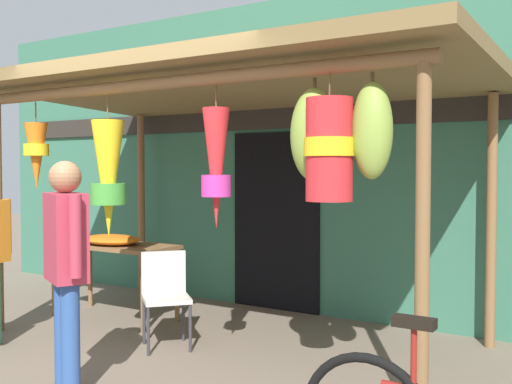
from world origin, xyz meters
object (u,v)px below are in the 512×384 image
object	(u,v)px
flower_heap_on_table	(112,240)
display_table	(114,252)
folding_chair	(165,290)
shopper_by_bananas	(66,258)

from	to	relation	value
flower_heap_on_table	display_table	bearing A→B (deg)	123.41
flower_heap_on_table	folding_chair	bearing A→B (deg)	-19.94
folding_chair	display_table	bearing A→B (deg)	157.24
flower_heap_on_table	shopper_by_bananas	distance (m)	2.11
folding_chair	flower_heap_on_table	bearing A→B (deg)	160.06
flower_heap_on_table	folding_chair	distance (m)	1.18
flower_heap_on_table	shopper_by_bananas	bearing A→B (deg)	-52.48
flower_heap_on_table	shopper_by_bananas	xyz separation A→B (m)	(1.29, -1.67, 0.12)
display_table	flower_heap_on_table	xyz separation A→B (m)	(0.05, -0.08, 0.15)
display_table	flower_heap_on_table	bearing A→B (deg)	-56.59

